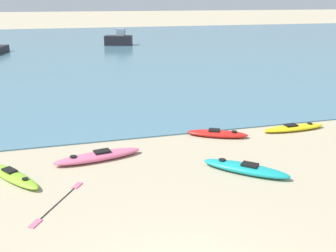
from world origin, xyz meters
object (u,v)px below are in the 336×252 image
(kayak_on_sand_1, at_px, (12,176))
(kayak_on_sand_3, at_px, (217,134))
(kayak_on_sand_4, at_px, (98,156))
(kayak_on_sand_0, at_px, (245,168))
(kayak_on_sand_2, at_px, (293,128))
(moored_boat_1, at_px, (119,39))
(loose_paddle, at_px, (58,203))

(kayak_on_sand_1, distance_m, kayak_on_sand_3, 8.52)
(kayak_on_sand_4, bearing_deg, kayak_on_sand_0, -28.04)
(kayak_on_sand_2, distance_m, moored_boat_1, 36.66)
(kayak_on_sand_0, distance_m, kayak_on_sand_2, 5.54)
(kayak_on_sand_3, distance_m, kayak_on_sand_4, 5.45)
(kayak_on_sand_0, relative_size, kayak_on_sand_4, 0.81)
(kayak_on_sand_0, relative_size, kayak_on_sand_2, 0.87)
(kayak_on_sand_1, bearing_deg, kayak_on_sand_4, 16.80)
(kayak_on_sand_0, distance_m, kayak_on_sand_1, 7.89)
(moored_boat_1, bearing_deg, kayak_on_sand_3, -92.52)
(kayak_on_sand_1, bearing_deg, kayak_on_sand_0, -12.13)
(kayak_on_sand_3, bearing_deg, loose_paddle, -148.41)
(kayak_on_sand_2, bearing_deg, kayak_on_sand_4, -173.42)
(kayak_on_sand_3, bearing_deg, moored_boat_1, 87.48)
(kayak_on_sand_4, height_order, moored_boat_1, moored_boat_1)
(loose_paddle, bearing_deg, kayak_on_sand_4, 63.19)
(moored_boat_1, bearing_deg, kayak_on_sand_2, -86.73)
(moored_boat_1, bearing_deg, kayak_on_sand_1, -104.35)
(kayak_on_sand_1, xyz_separation_m, moored_boat_1, (9.86, 38.52, 0.64))
(kayak_on_sand_3, xyz_separation_m, kayak_on_sand_4, (-5.32, -1.22, 0.01))
(kayak_on_sand_3, distance_m, loose_paddle, 8.01)
(kayak_on_sand_1, distance_m, moored_boat_1, 39.77)
(kayak_on_sand_1, bearing_deg, kayak_on_sand_3, 14.29)
(kayak_on_sand_0, bearing_deg, kayak_on_sand_3, 81.86)
(kayak_on_sand_3, relative_size, loose_paddle, 1.09)
(kayak_on_sand_1, xyz_separation_m, kayak_on_sand_4, (2.94, 0.89, 0.02))
(kayak_on_sand_4, relative_size, loose_paddle, 1.38)
(loose_paddle, bearing_deg, kayak_on_sand_0, 3.96)
(kayak_on_sand_1, relative_size, loose_paddle, 1.14)
(kayak_on_sand_0, xyz_separation_m, kayak_on_sand_2, (4.23, 3.58, -0.03))
(kayak_on_sand_4, height_order, loose_paddle, kayak_on_sand_4)
(kayak_on_sand_1, xyz_separation_m, loose_paddle, (1.43, -2.09, -0.12))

